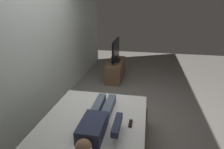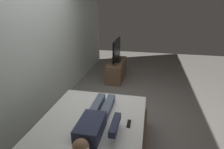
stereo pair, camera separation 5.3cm
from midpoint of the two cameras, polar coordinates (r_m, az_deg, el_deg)
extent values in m
plane|color=slate|center=(3.56, 2.33, -13.18)|extent=(10.00, 10.00, 0.00)
cube|color=silver|center=(3.83, -18.44, 11.04)|extent=(6.40, 0.10, 2.80)
cube|color=white|center=(2.52, -7.30, -18.02)|extent=(1.94, 1.36, 0.24)
cube|color=#2D334C|center=(2.30, -6.58, -15.76)|extent=(0.48, 0.28, 0.18)
sphere|color=#936B4C|center=(2.06, -9.44, -21.10)|extent=(0.18, 0.18, 0.18)
cube|color=slate|center=(2.73, -1.57, -9.91)|extent=(0.60, 0.11, 0.11)
cube|color=slate|center=(2.77, -4.85, -9.56)|extent=(0.60, 0.11, 0.11)
cube|color=#2D334C|center=(2.27, 0.86, -14.95)|extent=(0.40, 0.08, 0.08)
cube|color=black|center=(2.50, 5.02, -14.57)|extent=(0.15, 0.04, 0.02)
cube|color=brown|center=(5.19, 0.83, 1.43)|extent=(1.10, 0.40, 0.50)
cube|color=black|center=(5.11, 0.85, 4.34)|extent=(0.32, 0.20, 0.05)
cube|color=black|center=(5.03, 0.87, 7.55)|extent=(0.88, 0.05, 0.54)
camera|label=1|loc=(0.03, -90.42, -0.16)|focal=30.11mm
camera|label=2|loc=(0.03, 89.58, 0.16)|focal=30.11mm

